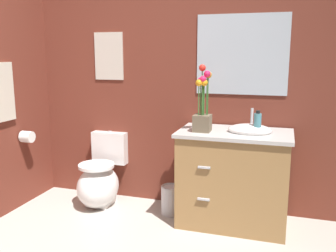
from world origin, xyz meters
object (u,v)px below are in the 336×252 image
toilet_paper_roll (27,137)px  soap_bottle (257,123)px  flower_vase (203,108)px  hanging_towel (2,92)px  vanity_cabinet (234,177)px  trash_bin (171,200)px  wall_mirror (242,55)px  wall_poster (109,56)px  toilet (100,181)px

toilet_paper_roll → soap_bottle: bearing=3.4°
flower_vase → soap_bottle: flower_vase is taller
soap_bottle → hanging_towel: bearing=-170.9°
soap_bottle → flower_vase: bearing=-175.5°
soap_bottle → hanging_towel: (-2.18, -0.35, 0.22)m
vanity_cabinet → toilet_paper_roll: 1.97m
trash_bin → toilet_paper_roll: 1.49m
flower_vase → hanging_towel: size_ratio=1.07×
soap_bottle → wall_mirror: wall_mirror is taller
wall_poster → toilet_paper_roll: 1.10m
toilet → toilet_paper_roll: 0.81m
wall_poster → wall_mirror: (1.29, 0.00, 0.02)m
trash_bin → hanging_towel: bearing=-163.9°
flower_vase → trash_bin: bearing=161.8°
hanging_towel → toilet: bearing=30.5°
flower_vase → toilet_paper_roll: 1.72m
toilet → hanging_towel: (-0.71, -0.42, 0.88)m
wall_mirror → toilet_paper_roll: (-1.94, -0.46, -0.77)m
soap_bottle → toilet_paper_roll: soap_bottle is taller
flower_vase → soap_bottle: bearing=4.5°
soap_bottle → trash_bin: soap_bottle is taller
vanity_cabinet → flower_vase: flower_vase is taller
soap_bottle → toilet: bearing=177.3°
soap_bottle → wall_poster: wall_poster is taller
vanity_cabinet → hanging_towel: bearing=-168.9°
flower_vase → trash_bin: (-0.30, 0.10, -0.88)m
hanging_towel → soap_bottle: bearing=9.1°
hanging_towel → wall_poster: bearing=44.0°
soap_bottle → wall_poster: size_ratio=0.42×
flower_vase → trash_bin: size_ratio=2.04×
toilet → soap_bottle: (1.47, -0.07, 0.66)m
wall_mirror → flower_vase: bearing=-125.1°
toilet → wall_mirror: 1.79m
wall_poster → hanging_towel: (-0.71, -0.69, -0.31)m
toilet → flower_vase: size_ratio=1.25×
toilet → flower_vase: bearing=-5.8°
toilet → wall_poster: wall_poster is taller
soap_bottle → wall_poster: 1.60m
vanity_cabinet → trash_bin: vanity_cabinet is taller
wall_mirror → wall_poster: bearing=180.0°
toilet → flower_vase: flower_vase is taller
vanity_cabinet → wall_mirror: size_ratio=1.25×
soap_bottle → vanity_cabinet: bearing=166.4°
hanging_towel → toilet_paper_roll: (0.06, 0.22, -0.45)m
flower_vase → soap_bottle: (0.44, 0.04, -0.11)m
vanity_cabinet → flower_vase: (-0.26, -0.08, 0.60)m
toilet → vanity_cabinet: size_ratio=0.69×
vanity_cabinet → trash_bin: size_ratio=3.68×
wall_poster → hanging_towel: size_ratio=0.88×
toilet → trash_bin: 0.73m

